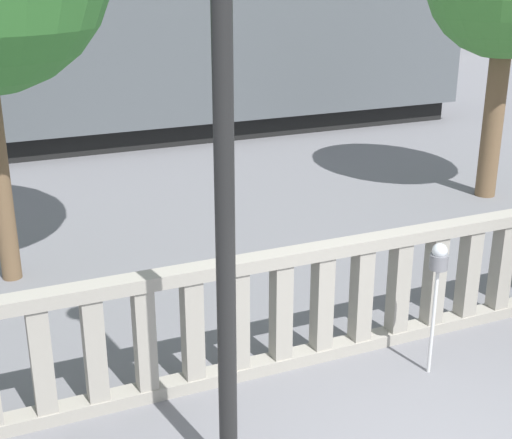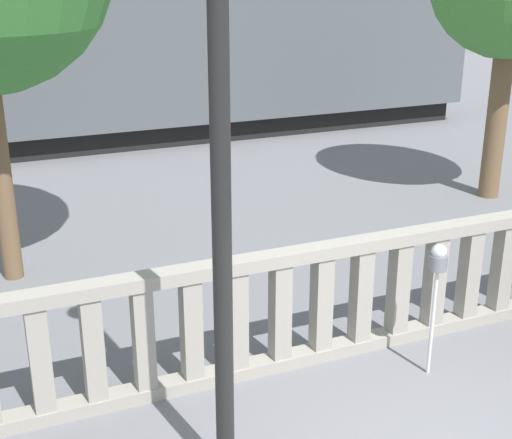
{
  "view_description": "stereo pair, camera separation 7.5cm",
  "coord_description": "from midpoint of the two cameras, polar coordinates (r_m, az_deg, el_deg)",
  "views": [
    {
      "loc": [
        -3.52,
        -3.78,
        4.3
      ],
      "look_at": [
        -0.37,
        3.48,
        1.4
      ],
      "focal_mm": 50.0,
      "sensor_mm": 36.0,
      "label": 1
    },
    {
      "loc": [
        -3.45,
        -3.81,
        4.3
      ],
      "look_at": [
        -0.37,
        3.48,
        1.4
      ],
      "focal_mm": 50.0,
      "sensor_mm": 36.0,
      "label": 2
    }
  ],
  "objects": [
    {
      "name": "balustrade",
      "position": [
        8.03,
        5.52,
        -6.66
      ],
      "size": [
        15.18,
        0.24,
        1.4
      ],
      "color": "gray",
      "rests_on": "ground"
    },
    {
      "name": "train_far",
      "position": [
        29.24,
        -9.04,
        15.5
      ],
      "size": [
        21.79,
        2.69,
        4.54
      ],
      "color": "black",
      "rests_on": "ground"
    },
    {
      "name": "train_near",
      "position": [
        17.8,
        -15.82,
        11.55
      ],
      "size": [
        21.94,
        2.96,
        4.17
      ],
      "color": "black",
      "rests_on": "ground"
    },
    {
      "name": "lamppost",
      "position": [
        5.34,
        -2.44,
        3.95
      ],
      "size": [
        0.34,
        0.34,
        5.44
      ],
      "color": "black",
      "rests_on": "ground"
    },
    {
      "name": "parking_meter",
      "position": [
        7.72,
        14.6,
        -3.81
      ],
      "size": [
        0.19,
        0.19,
        1.53
      ],
      "color": "silver",
      "rests_on": "ground"
    }
  ]
}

